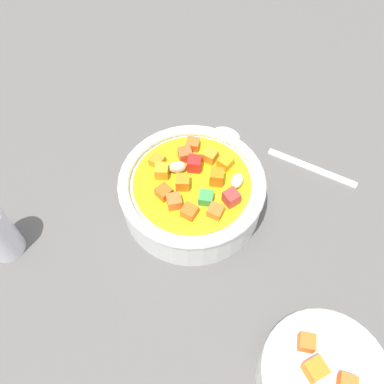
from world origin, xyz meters
The scene contains 4 objects.
ground_plane centered at (0.00, 0.00, -1.00)cm, with size 140.00×140.00×2.00cm, color #565451.
soup_bowl_main centered at (0.00, -0.01, 2.70)cm, with size 15.76×15.76×6.03cm.
spoon centered at (1.28, -12.49, 0.43)cm, with size 16.95×11.05×0.89cm.
side_bowl_small centered at (-21.65, -0.01, 2.07)cm, with size 10.83×10.83×4.86cm.
Camera 1 is at (-21.03, 12.47, 39.18)cm, focal length 37.71 mm.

